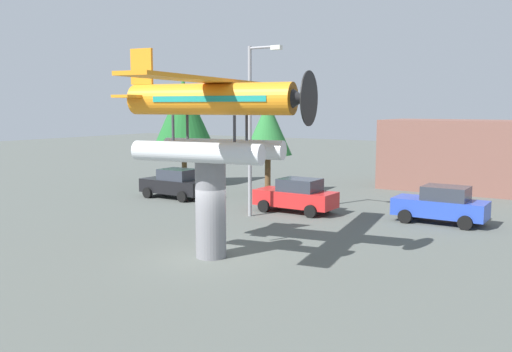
% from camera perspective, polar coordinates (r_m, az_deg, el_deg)
% --- Properties ---
extents(ground_plane, '(140.00, 140.00, 0.00)m').
position_cam_1_polar(ground_plane, '(20.38, -4.63, -8.28)').
color(ground_plane, '#515651').
extents(display_pedestal, '(1.10, 1.10, 3.53)m').
position_cam_1_polar(display_pedestal, '(19.99, -4.68, -3.40)').
color(display_pedestal, slate).
rests_on(display_pedestal, ground).
extents(floatplane_monument, '(7.11, 10.44, 4.00)m').
position_cam_1_polar(floatplane_monument, '(19.60, -4.44, 6.49)').
color(floatplane_monument, silver).
rests_on(floatplane_monument, display_pedestal).
extents(car_near_black, '(4.20, 2.02, 1.76)m').
position_cam_1_polar(car_near_black, '(33.33, -8.29, -0.77)').
color(car_near_black, black).
rests_on(car_near_black, ground).
extents(car_mid_red, '(4.20, 2.02, 1.76)m').
position_cam_1_polar(car_mid_red, '(28.63, 4.17, -2.00)').
color(car_mid_red, red).
rests_on(car_mid_red, ground).
extents(car_far_blue, '(4.20, 2.02, 1.76)m').
position_cam_1_polar(car_far_blue, '(27.28, 18.50, -2.81)').
color(car_far_blue, '#2847B7').
rests_on(car_far_blue, ground).
extents(streetlight_primary, '(1.84, 0.28, 8.31)m').
position_cam_1_polar(streetlight_primary, '(27.11, -0.31, 5.83)').
color(streetlight_primary, gray).
rests_on(streetlight_primary, ground).
extents(storefront_building, '(12.12, 5.09, 4.56)m').
position_cam_1_polar(storefront_building, '(38.36, 22.09, 1.92)').
color(storefront_building, brown).
rests_on(storefront_building, ground).
extents(tree_west, '(4.46, 4.46, 7.34)m').
position_cam_1_polar(tree_west, '(38.83, -7.46, 6.24)').
color(tree_west, brown).
rests_on(tree_west, ground).
extents(tree_east, '(2.98, 2.98, 5.79)m').
position_cam_1_polar(tree_east, '(34.09, 1.22, 4.92)').
color(tree_east, brown).
rests_on(tree_east, ground).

